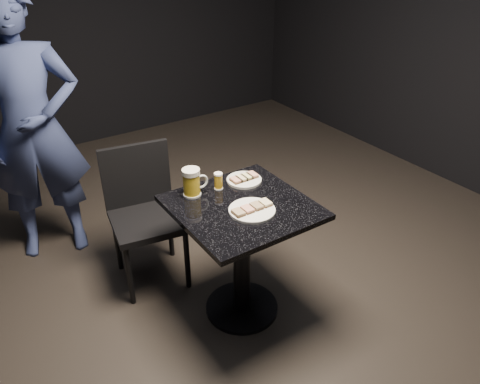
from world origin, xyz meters
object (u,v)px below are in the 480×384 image
Objects in this scene: chair at (144,208)px; table at (242,242)px; plate_large at (252,210)px; beer_tumbler at (218,181)px; plate_small at (244,180)px; beer_mug at (192,182)px; patron at (32,130)px.

table is at bearing -64.33° from chair.
beer_tumbler reaches higher than plate_large.
beer_mug is at bearing 174.94° from plate_small.
plate_large is 0.33× the size of table.
beer_mug is (-0.33, 0.03, 0.07)m from plate_small.
chair is at bearing 115.67° from table.
plate_small is 0.18m from beer_tumbler.
chair is (-0.30, 0.42, -0.30)m from beer_tumbler.
plate_large is 1.20× the size of plate_small.
beer_mug reaches higher than plate_large.
patron is 2.41× the size of table.
beer_mug is (-0.17, 0.32, 0.07)m from plate_large.
chair reaches higher than plate_small.
plate_small is 0.11× the size of patron.
plate_large is at bearing -85.48° from table.
beer_tumbler reaches higher than table.
patron reaches higher than chair.
table is 7.65× the size of beer_tumbler.
plate_small is (0.15, 0.30, 0.00)m from plate_large.
chair is at bearing -41.13° from patron.
beer_tumbler is at bearing -40.62° from patron.
plate_small is at bearing -2.67° from beer_tumbler.
table is (-0.01, 0.08, -0.25)m from plate_large.
plate_small is at bearing 53.42° from table.
beer_mug reaches higher than plate_small.
plate_large is at bearing -117.11° from plate_small.
plate_large is at bearing -86.50° from beer_tumbler.
patron is 1.55m from table.
patron is at bearing 129.82° from plate_small.
beer_tumbler is at bearing 177.33° from plate_small.
plate_large is 0.38m from beer_mug.
beer_mug is 0.18× the size of chair.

